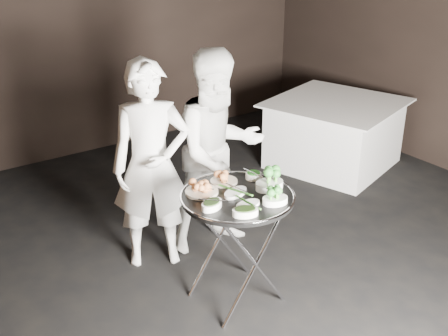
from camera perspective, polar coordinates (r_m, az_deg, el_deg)
floor at (r=3.97m, az=5.70°, el=-14.72°), size 6.00×7.00×0.05m
wall_back at (r=6.25m, az=-15.87°, el=14.44°), size 6.00×0.05×3.00m
tray_stand at (r=3.82m, az=1.31°, el=-7.68°), size 0.54×0.46×0.79m
serving_tray at (r=3.65m, az=1.36°, el=-2.92°), size 0.75×0.75×0.04m
potato_plate_a at (r=3.66m, az=-2.29°, el=-2.08°), size 0.22×0.22×0.08m
potato_plate_b at (r=3.80m, az=-0.01°, el=-1.07°), size 0.19×0.19×0.07m
greens_bowl at (r=3.86m, az=3.02°, el=-0.68°), size 0.12×0.12×0.06m
asparagus_plate_a at (r=3.65m, az=1.17°, el=-2.41°), size 0.22×0.17×0.04m
asparagus_plate_b at (r=3.51m, az=2.45°, el=-3.63°), size 0.18×0.11×0.04m
spinach_bowl_a at (r=3.47m, az=-1.25°, el=-3.66°), size 0.18×0.15×0.06m
spinach_bowl_b at (r=3.39m, az=2.17°, el=-4.38°), size 0.19×0.16×0.07m
broccoli_bowl_a at (r=3.73m, az=4.64°, el=-1.57°), size 0.21×0.16×0.08m
broccoli_bowl_b at (r=3.54m, az=5.21°, el=-3.14°), size 0.19×0.16×0.07m
serving_utensils at (r=3.68m, az=0.95°, el=-1.62°), size 0.58×0.42×0.01m
waiter_left at (r=4.14m, az=-7.40°, el=0.20°), size 0.68×0.58×1.59m
waiter_right at (r=4.33m, az=-0.53°, el=1.65°), size 0.83×0.67×1.61m
dining_table at (r=6.09m, az=11.11°, el=3.46°), size 1.24×1.24×0.71m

